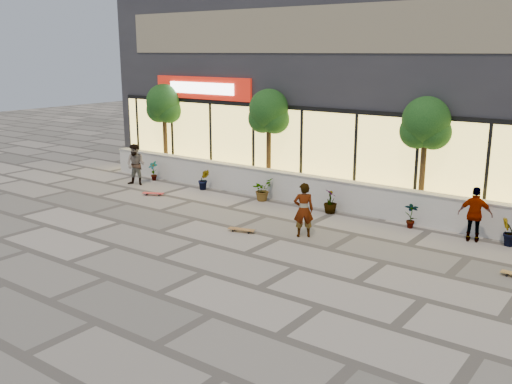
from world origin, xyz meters
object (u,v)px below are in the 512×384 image
Objects in this scene: skateboard_center at (241,229)px; skateboard_left at (153,193)px; tree_west at (164,106)px; tree_midwest at (269,114)px; skater_left at (136,165)px; tree_mideast at (426,126)px; skater_right_near at (475,214)px; skater_center at (304,210)px.

skateboard_center and skateboard_left have the same top height.
tree_midwest is (5.50, 0.00, 0.00)m from tree_west.
skater_left reaches higher than skateboard_left.
tree_west is 5.50m from tree_midwest.
skateboard_center is (2.27, -4.64, -2.90)m from tree_midwest.
skater_left is at bearing -155.48° from tree_midwest.
skateboard_left is (-5.41, 1.57, -0.00)m from skateboard_center.
skater_left is at bearing 146.15° from skateboard_center.
tree_west and tree_mideast have the same top height.
skateboard_center is at bearing -128.75° from tree_mideast.
tree_mideast reaches higher than skater_right_near.
tree_mideast reaches higher than skater_left.
tree_mideast is at bearing 35.74° from skateboard_center.
tree_midwest is at bearing 100.59° from skateboard_center.
tree_midwest is 5.84m from skater_left.
tree_midwest and tree_mideast have the same top height.
skater_right_near is at bearing -9.80° from tree_midwest.
tree_west is 3.17m from skater_left.
tree_west is at bearing 102.66° from skateboard_left.
tree_mideast is 2.43× the size of skater_center.
tree_midwest is at bearing -21.75° from skater_right_near.
skateboard_center is at bearing -63.91° from tree_midwest.
skater_left is at bearing -75.98° from tree_west.
skater_center is 0.97× the size of skater_left.
skater_right_near is at bearing -5.88° from tree_west.
skater_left is 2.01× the size of skateboard_left.
skater_right_near is 1.87× the size of skateboard_center.
skateboard_left is (-9.13, -3.07, -2.90)m from tree_mideast.
skateboard_center is (-1.70, -0.74, -0.72)m from skater_center.
skater_center is at bearing 19.26° from skater_right_near.
skateboard_center is 5.63m from skateboard_left.
skater_right_near is (13.60, -1.40, -2.19)m from tree_west.
tree_mideast is at bearing 0.00° from tree_midwest.
tree_mideast is 10.06m from skateboard_left.
skater_right_near is at bearing -14.53° from skater_left.
tree_mideast is 3.34m from skater_right_near.
skater_right_near is at bearing -16.47° from skateboard_left.
tree_west is 2.47× the size of skater_right_near.
skater_center is at bearing 8.06° from skateboard_center.
skater_center is (9.48, -3.90, -2.18)m from tree_west.
skater_right_near is (2.10, -1.40, -2.19)m from tree_mideast.
tree_west is 9.51m from skateboard_center.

